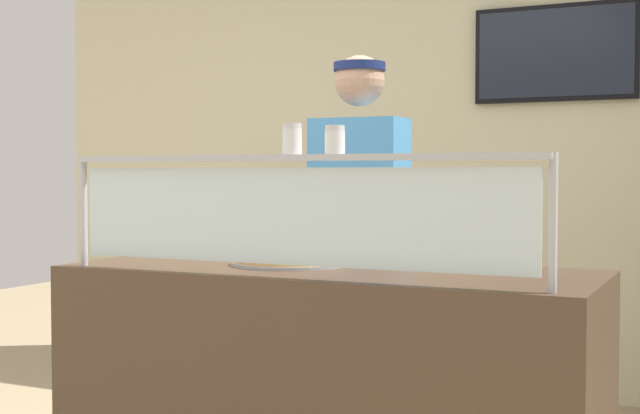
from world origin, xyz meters
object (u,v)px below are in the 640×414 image
(pizza_tray, at_px, (290,260))
(pepper_flake_shaker, at_px, (335,142))
(worker_figure, at_px, (360,238))
(pizza_box_stack, at_px, (237,229))
(parmesan_shaker, at_px, (292,141))
(pizza_server, at_px, (287,254))

(pizza_tray, height_order, pepper_flake_shaker, pepper_flake_shaker)
(worker_figure, bearing_deg, pizza_tray, -91.91)
(worker_figure, distance_m, pizza_box_stack, 1.80)
(pizza_tray, height_order, worker_figure, worker_figure)
(parmesan_shaker, relative_size, pepper_flake_shaker, 1.11)
(pizza_tray, height_order, pizza_server, pizza_server)
(worker_figure, xyz_separation_m, pizza_box_stack, (-1.33, 1.22, -0.07))
(pizza_tray, distance_m, pizza_server, 0.03)
(parmesan_shaker, bearing_deg, pepper_flake_shaker, 0.00)
(pizza_box_stack, bearing_deg, parmesan_shaker, -55.21)
(parmesan_shaker, distance_m, pepper_flake_shaker, 0.15)
(pizza_server, height_order, parmesan_shaker, parmesan_shaker)
(pizza_tray, bearing_deg, parmesan_shaker, -61.32)
(pizza_server, height_order, pepper_flake_shaker, pepper_flake_shaker)
(pepper_flake_shaker, height_order, worker_figure, worker_figure)
(pizza_server, distance_m, parmesan_shaker, 0.54)
(worker_figure, bearing_deg, parmesan_shaker, -79.78)
(pizza_tray, distance_m, pizza_box_stack, 2.23)
(parmesan_shaker, distance_m, worker_figure, 1.01)
(parmesan_shaker, height_order, pepper_flake_shaker, parmesan_shaker)
(pizza_tray, relative_size, pizza_box_stack, 0.91)
(pizza_server, bearing_deg, pizza_box_stack, 130.57)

